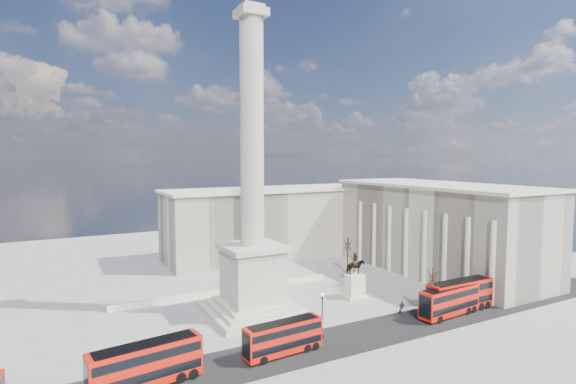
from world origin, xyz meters
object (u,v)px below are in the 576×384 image
(nelsons_column, at_px, (252,231))
(pedestrian_crossing, at_px, (402,307))
(equestrian_statue, at_px, (355,282))
(pedestrian_walking, at_px, (400,309))
(victorian_lamp, at_px, (322,312))
(pedestrian_standing, at_px, (440,302))
(red_bus_a, at_px, (147,364))
(red_bus_b, at_px, (284,337))
(red_bus_d, at_px, (450,301))
(red_bus_c, at_px, (460,295))

(nelsons_column, xyz_separation_m, pedestrian_crossing, (20.67, -10.80, -12.02))
(equestrian_statue, height_order, pedestrian_walking, equestrian_statue)
(victorian_lamp, height_order, pedestrian_standing, victorian_lamp)
(nelsons_column, distance_m, victorian_lamp, 16.76)
(victorian_lamp, bearing_deg, pedestrian_crossing, 8.72)
(pedestrian_walking, height_order, pedestrian_standing, pedestrian_walking)
(pedestrian_standing, bearing_deg, red_bus_a, -24.98)
(red_bus_b, xyz_separation_m, red_bus_d, (28.54, -0.22, 0.19))
(pedestrian_crossing, bearing_deg, nelsons_column, 37.87)
(nelsons_column, relative_size, red_bus_b, 4.80)
(pedestrian_standing, bearing_deg, nelsons_column, -51.84)
(red_bus_a, distance_m, victorian_lamp, 23.26)
(nelsons_column, bearing_deg, red_bus_b, -99.70)
(red_bus_c, bearing_deg, pedestrian_standing, 106.73)
(victorian_lamp, distance_m, equestrian_statue, 18.66)
(victorian_lamp, xyz_separation_m, pedestrian_walking, (15.47, 1.83, -2.82))
(red_bus_b, bearing_deg, red_bus_d, -4.44)
(nelsons_column, relative_size, pedestrian_standing, 32.37)
(red_bus_a, bearing_deg, pedestrian_standing, -2.76)
(red_bus_d, relative_size, equestrian_statue, 1.44)
(victorian_lamp, bearing_deg, red_bus_c, -3.19)
(red_bus_d, xyz_separation_m, pedestrian_standing, (2.11, 3.89, -1.60))
(equestrian_statue, relative_size, pedestrian_crossing, 4.37)
(pedestrian_walking, relative_size, pedestrian_crossing, 0.94)
(red_bus_a, xyz_separation_m, pedestrian_walking, (38.62, 3.76, -1.66))
(pedestrian_standing, bearing_deg, victorian_lamp, -25.17)
(red_bus_c, relative_size, pedestrian_standing, 7.91)
(victorian_lamp, relative_size, pedestrian_standing, 4.04)
(nelsons_column, distance_m, red_bus_a, 26.47)
(red_bus_c, relative_size, pedestrian_crossing, 6.76)
(pedestrian_walking, bearing_deg, pedestrian_standing, -14.77)
(pedestrian_walking, distance_m, pedestrian_standing, 8.41)
(nelsons_column, relative_size, red_bus_d, 4.41)
(equestrian_statue, bearing_deg, red_bus_c, -51.63)
(pedestrian_walking, bearing_deg, red_bus_d, -46.50)
(red_bus_c, xyz_separation_m, red_bus_d, (-3.10, -0.68, -0.22))
(red_bus_a, relative_size, red_bus_b, 1.16)
(victorian_lamp, height_order, pedestrian_crossing, victorian_lamp)
(red_bus_c, height_order, pedestrian_standing, red_bus_c)
(red_bus_c, height_order, red_bus_d, red_bus_c)
(pedestrian_walking, xyz_separation_m, pedestrian_standing, (8.41, 0.00, -0.08))
(red_bus_a, height_order, red_bus_d, red_bus_a)
(red_bus_a, distance_m, red_bus_b, 16.37)
(equestrian_statue, bearing_deg, pedestrian_standing, -46.58)
(red_bus_b, height_order, red_bus_c, red_bus_c)
(red_bus_a, height_order, red_bus_c, red_bus_c)
(red_bus_d, distance_m, equestrian_statue, 15.82)
(red_bus_a, bearing_deg, pedestrian_walking, -1.77)
(red_bus_a, height_order, victorian_lamp, victorian_lamp)
(red_bus_d, bearing_deg, pedestrian_crossing, 134.15)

